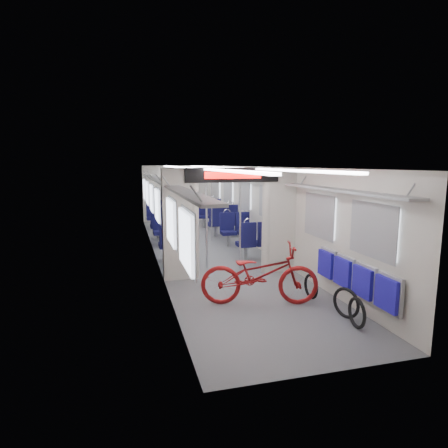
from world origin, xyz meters
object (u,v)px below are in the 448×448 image
object	(u,v)px
seat_bay_far_left	(162,217)
stanchion_near_left	(207,219)
seat_bay_near_right	(245,233)
stanchion_far_left	(187,204)
bike_hoop_c	(311,288)
seat_bay_far_right	(216,215)
stanchion_far_right	(212,204)
bike_hoop_a	(357,314)
bicycle	(260,274)
bike_hoop_b	(346,304)
flip_bench	(354,277)
seat_bay_near_left	(173,232)
stanchion_near_right	(240,219)

from	to	relation	value
seat_bay_far_left	stanchion_near_left	distance (m)	4.76
seat_bay_near_right	stanchion_far_left	bearing A→B (deg)	122.87
bike_hoop_c	seat_bay_far_right	world-z (taller)	seat_bay_far_right
stanchion_far_right	seat_bay_far_left	bearing A→B (deg)	127.32
bike_hoop_a	seat_bay_near_right	size ratio (longest dim) A/B	0.23
bicycle	seat_bay_far_right	size ratio (longest dim) A/B	0.87
bike_hoop_b	seat_bay_far_left	distance (m)	8.28
bicycle	stanchion_far_left	distance (m)	5.67
seat_bay_far_right	bike_hoop_b	bearing A→B (deg)	-88.87
bike_hoop_b	seat_bay_far_left	xyz separation A→B (m)	(-2.03, 8.02, 0.35)
flip_bench	bike_hoop_a	bearing A→B (deg)	-118.53
seat_bay_near_left	seat_bay_far_left	xyz separation A→B (m)	(0.00, 2.96, 0.01)
seat_bay_far_right	stanchion_far_right	bearing A→B (deg)	-107.54
bike_hoop_b	seat_bay_near_left	distance (m)	5.47
stanchion_near_left	stanchion_near_right	distance (m)	0.76
bicycle	seat_bay_near_left	distance (m)	4.26
bicycle	seat_bay_far_left	world-z (taller)	seat_bay_far_left
seat_bay_far_left	seat_bay_far_right	size ratio (longest dim) A/B	0.99
bicycle	bike_hoop_b	xyz separation A→B (m)	(1.10, -0.91, -0.30)
flip_bench	seat_bay_far_right	size ratio (longest dim) A/B	0.93
bike_hoop_a	seat_bay_near_left	bearing A→B (deg)	110.03
bike_hoop_b	seat_bay_far_left	world-z (taller)	seat_bay_far_left
bike_hoop_a	seat_bay_far_right	distance (m)	8.32
seat_bay_near_left	stanchion_near_right	size ratio (longest dim) A/B	0.96
seat_bay_far_right	stanchion_far_right	xyz separation A→B (m)	(-0.53, -1.68, 0.58)
bike_hoop_b	bike_hoop_a	bearing A→B (deg)	-97.98
stanchion_near_left	bike_hoop_a	bearing A→B (deg)	-68.74
bicycle	seat_bay_near_left	xyz separation A→B (m)	(-0.93, 4.16, 0.04)
bike_hoop_a	flip_bench	bearing A→B (deg)	61.47
bike_hoop_a	seat_bay_near_left	world-z (taller)	seat_bay_near_left
bike_hoop_a	stanchion_near_right	bearing A→B (deg)	101.74
bike_hoop_a	stanchion_far_right	size ratio (longest dim) A/B	0.20
stanchion_near_left	bicycle	bearing A→B (deg)	-80.88
bike_hoop_c	seat_bay_near_left	size ratio (longest dim) A/B	0.20
bike_hoop_a	stanchion_near_right	size ratio (longest dim) A/B	0.20
flip_bench	stanchion_near_left	xyz separation A→B (m)	(-1.75, 3.11, 0.57)
bike_hoop_b	stanchion_near_right	bearing A→B (deg)	103.92
seat_bay_far_left	stanchion_far_right	bearing A→B (deg)	-52.68
bike_hoop_b	stanchion_near_left	distance (m)	3.76
bike_hoop_a	stanchion_far_left	world-z (taller)	stanchion_far_left
bike_hoop_c	seat_bay_near_right	size ratio (longest dim) A/B	0.23
flip_bench	bike_hoop_b	distance (m)	0.49
seat_bay_near_left	stanchion_far_left	xyz separation A→B (m)	(0.62, 1.47, 0.59)
seat_bay_near_left	seat_bay_far_left	size ratio (longest dim) A/B	0.97
bicycle	seat_bay_near_right	size ratio (longest dim) A/B	1.00
flip_bench	seat_bay_far_left	xyz separation A→B (m)	(-2.29, 7.81, -0.01)
seat_bay_near_left	seat_bay_far_left	bearing A→B (deg)	90.00
bike_hoop_c	bike_hoop_b	bearing A→B (deg)	-82.58
stanchion_far_left	stanchion_far_right	world-z (taller)	same
flip_bench	stanchion_far_left	size ratio (longest dim) A/B	0.93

